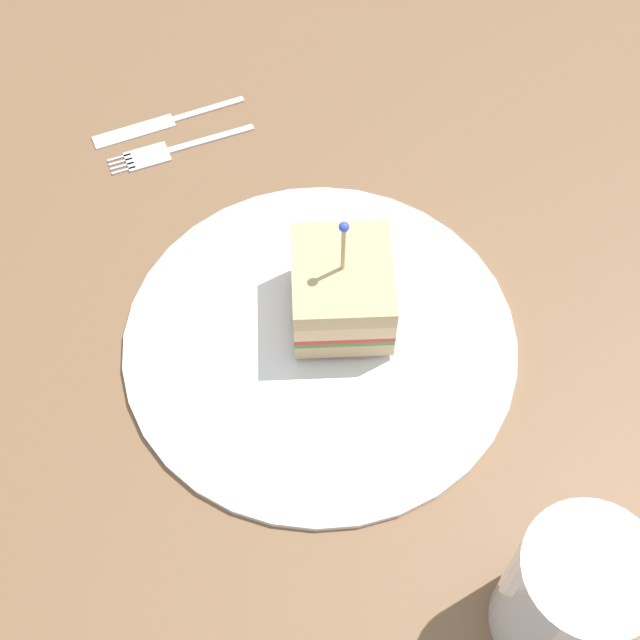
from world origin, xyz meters
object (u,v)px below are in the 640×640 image
(plate, at_px, (320,338))
(drink_glass, at_px, (568,599))
(knife, at_px, (160,123))
(sandwich_half_center, at_px, (344,290))
(fork, at_px, (165,151))

(plate, height_order, drink_glass, drink_glass)
(drink_glass, xyz_separation_m, knife, (0.18, 0.46, -0.05))
(knife, bearing_deg, drink_glass, -111.39)
(plate, height_order, knife, plate)
(sandwich_half_center, height_order, fork, sandwich_half_center)
(sandwich_half_center, xyz_separation_m, fork, (0.05, 0.21, -0.03))
(plate, height_order, fork, plate)
(fork, bearing_deg, knife, 48.07)
(sandwich_half_center, relative_size, fork, 0.97)
(plate, distance_m, fork, 0.22)
(drink_glass, bearing_deg, plate, 70.25)
(knife, bearing_deg, plate, -112.96)
(sandwich_half_center, bearing_deg, fork, 76.61)
(sandwich_half_center, height_order, knife, sandwich_half_center)
(plate, relative_size, drink_glass, 2.68)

